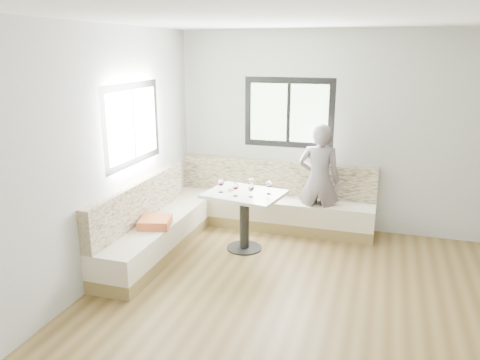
% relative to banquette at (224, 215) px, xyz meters
% --- Properties ---
extents(room, '(5.01, 5.01, 2.81)m').
position_rel_banquette_xyz_m(room, '(1.51, -1.55, 1.08)').
color(room, brown).
rests_on(room, ground).
extents(banquette, '(2.90, 2.80, 0.95)m').
position_rel_banquette_xyz_m(banquette, '(0.00, 0.00, 0.00)').
color(banquette, '#9B8048').
rests_on(banquette, ground).
extents(table, '(1.05, 0.88, 0.77)m').
position_rel_banquette_xyz_m(table, '(0.38, -0.28, 0.25)').
color(table, black).
rests_on(table, ground).
extents(person, '(0.59, 0.41, 1.58)m').
position_rel_banquette_xyz_m(person, '(1.21, 0.52, 0.46)').
color(person, '#685E61').
rests_on(person, ground).
extents(olive_ramekin, '(0.09, 0.09, 0.04)m').
position_rel_banquette_xyz_m(olive_ramekin, '(0.19, -0.24, 0.46)').
color(olive_ramekin, white).
rests_on(olive_ramekin, table).
extents(wine_glass_a, '(0.08, 0.08, 0.18)m').
position_rel_banquette_xyz_m(wine_glass_a, '(0.09, -0.36, 0.57)').
color(wine_glass_a, white).
rests_on(wine_glass_a, table).
extents(wine_glass_b, '(0.08, 0.08, 0.18)m').
position_rel_banquette_xyz_m(wine_glass_b, '(0.32, -0.46, 0.57)').
color(wine_glass_b, white).
rests_on(wine_glass_b, table).
extents(wine_glass_c, '(0.08, 0.08, 0.18)m').
position_rel_banquette_xyz_m(wine_glass_c, '(0.51, -0.43, 0.57)').
color(wine_glass_c, white).
rests_on(wine_glass_c, table).
extents(wine_glass_d, '(0.08, 0.08, 0.18)m').
position_rel_banquette_xyz_m(wine_glass_d, '(0.43, -0.18, 0.57)').
color(wine_glass_d, white).
rests_on(wine_glass_d, table).
extents(wine_glass_e, '(0.08, 0.08, 0.18)m').
position_rel_banquette_xyz_m(wine_glass_e, '(0.69, -0.25, 0.57)').
color(wine_glass_e, white).
rests_on(wine_glass_e, table).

